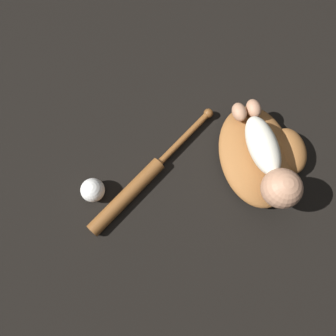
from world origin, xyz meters
name	(u,v)px	position (x,y,z in m)	size (l,w,h in m)	color
ground_plane	(241,169)	(0.00, 0.00, 0.00)	(6.00, 6.00, 0.00)	black
baseball_glove	(261,154)	(-0.05, 0.05, 0.04)	(0.43, 0.37, 0.08)	#935B2D
baby_figure	(270,162)	(0.00, 0.06, 0.13)	(0.35, 0.27, 0.12)	silver
baseball_bat	(139,184)	(0.15, -0.32, 0.02)	(0.53, 0.29, 0.05)	brown
baseball	(93,190)	(0.22, -0.45, 0.04)	(0.08, 0.08, 0.08)	white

